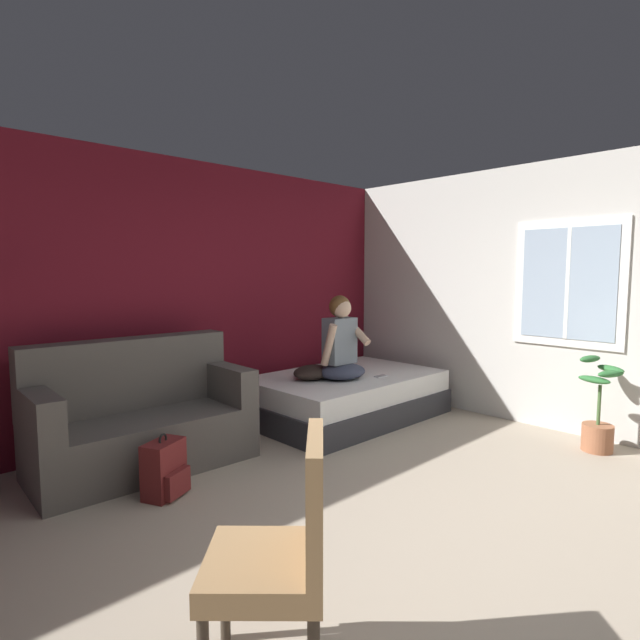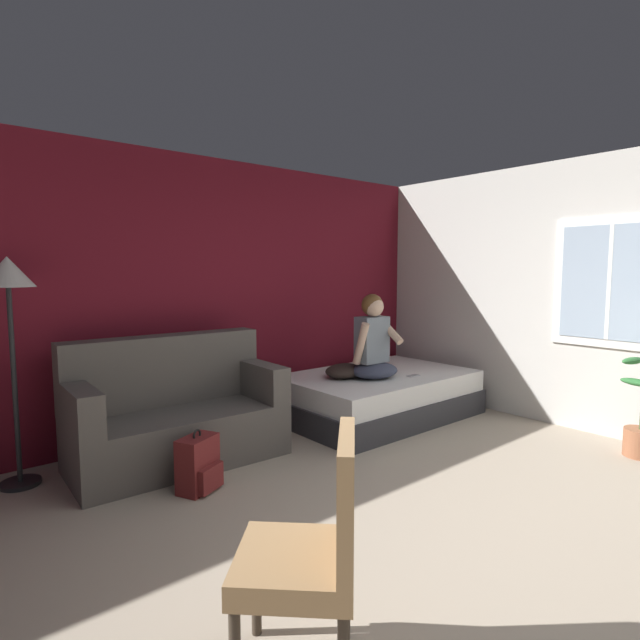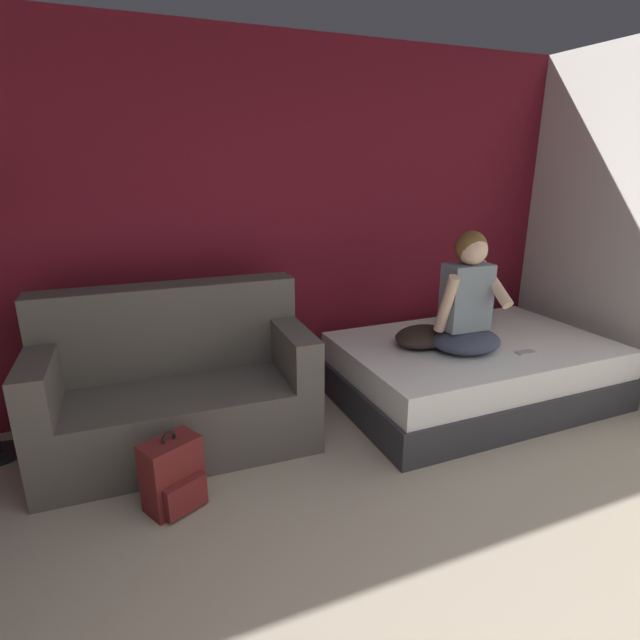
# 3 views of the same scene
# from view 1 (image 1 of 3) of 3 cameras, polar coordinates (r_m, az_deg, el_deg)

# --- Properties ---
(ground_plane) EXTENTS (40.00, 40.00, 0.00)m
(ground_plane) POSITION_cam_1_polar(r_m,az_deg,el_deg) (3.18, 13.59, -24.87)
(ground_plane) COLOR tan
(wall_back_accent) EXTENTS (10.60, 0.16, 2.70)m
(wall_back_accent) POSITION_cam_1_polar(r_m,az_deg,el_deg) (5.15, -16.73, 2.53)
(wall_back_accent) COLOR maroon
(wall_back_accent) RESTS_ON ground
(wall_side_with_window) EXTENTS (0.19, 7.50, 2.70)m
(wall_side_with_window) POSITION_cam_1_polar(r_m,az_deg,el_deg) (5.41, 30.70, 2.13)
(wall_side_with_window) COLOR silver
(wall_side_with_window) RESTS_ON ground
(bed) EXTENTS (2.09, 1.35, 0.48)m
(bed) POSITION_cam_1_polar(r_m,az_deg,el_deg) (5.56, 2.99, -8.67)
(bed) COLOR #2D2D33
(bed) RESTS_ON ground
(couch) EXTENTS (1.73, 0.88, 1.04)m
(couch) POSITION_cam_1_polar(r_m,az_deg,el_deg) (4.44, -19.81, -10.57)
(couch) COLOR #514C47
(couch) RESTS_ON ground
(side_chair) EXTENTS (0.65, 0.65, 0.98)m
(side_chair) POSITION_cam_1_polar(r_m,az_deg,el_deg) (2.13, -4.37, -24.56)
(side_chair) COLOR #382D23
(side_chair) RESTS_ON ground
(person_seated) EXTENTS (0.53, 0.46, 0.88)m
(person_seated) POSITION_cam_1_polar(r_m,az_deg,el_deg) (5.22, 2.41, -2.88)
(person_seated) COLOR #383D51
(person_seated) RESTS_ON bed
(backpack) EXTENTS (0.35, 0.33, 0.46)m
(backpack) POSITION_cam_1_polar(r_m,az_deg,el_deg) (3.87, -17.29, -16.04)
(backpack) COLOR maroon
(backpack) RESTS_ON ground
(throw_pillow) EXTENTS (0.57, 0.50, 0.14)m
(throw_pillow) POSITION_cam_1_polar(r_m,az_deg,el_deg) (5.26, -0.91, -5.98)
(throw_pillow) COLOR #2D231E
(throw_pillow) RESTS_ON bed
(cell_phone) EXTENTS (0.15, 0.08, 0.01)m
(cell_phone) POSITION_cam_1_polar(r_m,az_deg,el_deg) (5.41, 6.95, -6.38)
(cell_phone) COLOR #B7B7BC
(cell_phone) RESTS_ON bed
(potted_plant) EXTENTS (0.39, 0.37, 0.85)m
(potted_plant) POSITION_cam_1_polar(r_m,az_deg,el_deg) (5.16, 29.22, -9.75)
(potted_plant) COLOR #995B3D
(potted_plant) RESTS_ON ground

